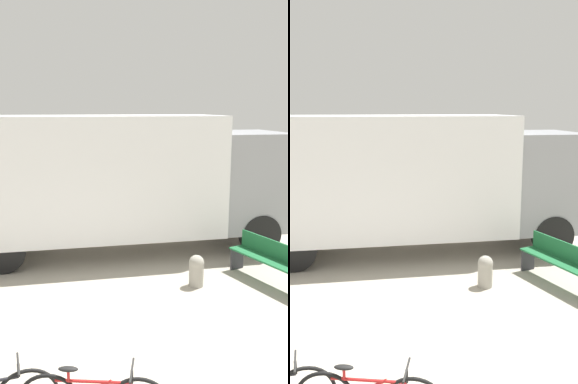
# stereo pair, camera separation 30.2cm
# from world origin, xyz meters

# --- Properties ---
(delivery_truck) EXTENTS (8.72, 3.15, 3.38)m
(delivery_truck) POSITION_xyz_m (0.23, 5.68, 1.87)
(delivery_truck) COLOR white
(delivery_truck) RESTS_ON ground
(park_bench) EXTENTS (1.15, 1.93, 0.88)m
(park_bench) POSITION_xyz_m (3.35, 3.33, 0.51)
(park_bench) COLOR #1E6638
(park_bench) RESTS_ON ground
(bollard_near_bench) EXTENTS (0.31, 0.31, 0.65)m
(bollard_near_bench) POSITION_xyz_m (1.81, 3.31, 0.35)
(bollard_near_bench) COLOR #9E998C
(bollard_near_bench) RESTS_ON ground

